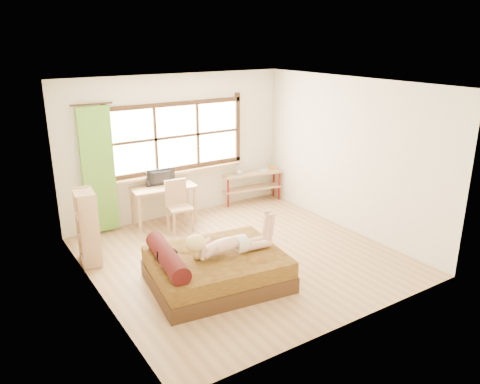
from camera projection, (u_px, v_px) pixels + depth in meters
floor at (242, 256)px, 7.47m from camera, size 4.50×4.50×0.00m
ceiling at (242, 84)px, 6.61m from camera, size 4.50×4.50×0.00m
wall_back at (177, 147)px, 8.83m from camera, size 4.50×0.00×4.50m
wall_front at (351, 223)px, 5.25m from camera, size 4.50×0.00×4.50m
wall_left at (92, 203)px, 5.88m from camera, size 0.00×4.50×4.50m
wall_right at (349, 156)px, 8.20m from camera, size 0.00×4.50×4.50m
window at (177, 139)px, 8.76m from camera, size 2.80×0.16×1.46m
curtain at (98, 171)px, 8.00m from camera, size 0.55×0.10×2.20m
bed at (214, 268)px, 6.56m from camera, size 2.00×1.68×0.69m
woman at (228, 235)px, 6.46m from camera, size 1.31×0.53×0.55m
kitten at (166, 257)px, 6.18m from camera, size 0.29×0.14×0.22m
desk at (164, 191)px, 8.59m from camera, size 1.20×0.64×0.72m
monitor at (162, 178)px, 8.55m from camera, size 0.54×0.12×0.31m
chair at (178, 202)px, 8.39m from camera, size 0.44×0.44×0.91m
pipe_shelf at (252, 180)px, 9.79m from camera, size 1.32×0.52×0.73m
cup at (240, 172)px, 9.56m from camera, size 0.15×0.15×0.11m
book at (260, 171)px, 9.83m from camera, size 0.18×0.23×0.02m
bookshelf at (88, 227)px, 7.08m from camera, size 0.35×0.54×1.16m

